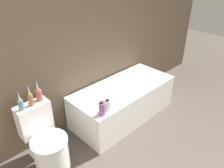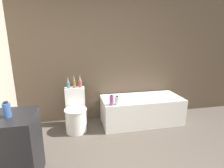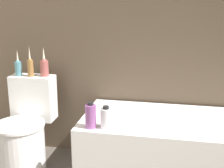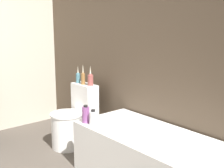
{
  "view_description": "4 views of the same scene",
  "coord_description": "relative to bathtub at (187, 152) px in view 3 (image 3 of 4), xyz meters",
  "views": [
    {
      "loc": [
        -1.29,
        0.09,
        2.11
      ],
      "look_at": [
        0.26,
        1.67,
        0.86
      ],
      "focal_mm": 35.0,
      "sensor_mm": 36.0,
      "label": 1
    },
    {
      "loc": [
        -0.52,
        -1.18,
        1.66
      ],
      "look_at": [
        0.1,
        1.73,
        0.89
      ],
      "focal_mm": 28.0,
      "sensor_mm": 36.0,
      "label": 2
    },
    {
      "loc": [
        0.62,
        -0.29,
        1.38
      ],
      "look_at": [
        0.19,
        1.83,
        0.8
      ],
      "focal_mm": 50.0,
      "sensor_mm": 36.0,
      "label": 3
    },
    {
      "loc": [
        2.57,
        -0.11,
        1.6
      ],
      "look_at": [
        0.29,
        1.82,
        0.94
      ],
      "focal_mm": 50.0,
      "sensor_mm": 36.0,
      "label": 4
    }
  ],
  "objects": [
    {
      "name": "bathtub",
      "position": [
        0.0,
        0.0,
        0.0
      ],
      "size": [
        1.59,
        0.71,
        0.52
      ],
      "color": "white",
      "rests_on": "ground"
    },
    {
      "name": "toilet",
      "position": [
        -1.3,
        -0.05,
        0.05
      ],
      "size": [
        0.4,
        0.56,
        0.76
      ],
      "color": "white",
      "rests_on": "ground"
    },
    {
      "name": "vase_bronze",
      "position": [
        -1.19,
        0.17,
        0.58
      ],
      "size": [
        0.07,
        0.07,
        0.24
      ],
      "color": "#994C47",
      "rests_on": "toilet"
    },
    {
      "name": "vase_silver",
      "position": [
        -1.3,
        0.14,
        0.58
      ],
      "size": [
        0.05,
        0.05,
        0.26
      ],
      "color": "olive",
      "rests_on": "toilet"
    },
    {
      "name": "vase_gold",
      "position": [
        -1.41,
        0.14,
        0.57
      ],
      "size": [
        0.06,
        0.06,
        0.22
      ],
      "color": "teal",
      "rests_on": "toilet"
    },
    {
      "name": "shampoo_bottle_short",
      "position": [
        -0.57,
        -0.26,
        0.33
      ],
      "size": [
        0.08,
        0.08,
        0.16
      ],
      "color": "silver",
      "rests_on": "bathtub"
    },
    {
      "name": "shampoo_bottle_tall",
      "position": [
        -0.67,
        -0.28,
        0.34
      ],
      "size": [
        0.08,
        0.08,
        0.19
      ],
      "color": "#8C4C8C",
      "rests_on": "bathtub"
    },
    {
      "name": "wall_back_tiled",
      "position": [
        -0.75,
        0.4,
        1.03
      ],
      "size": [
        6.4,
        0.06,
        2.6
      ],
      "color": "brown",
      "rests_on": "ground_plane"
    }
  ]
}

